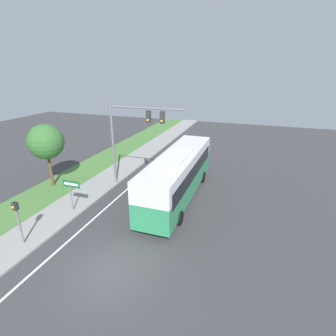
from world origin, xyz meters
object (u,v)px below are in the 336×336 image
object	(u,v)px
bus	(178,173)
signal_gantry	(132,130)
street_sign	(71,189)
pedestrian_signal	(17,216)

from	to	relation	value
bus	signal_gantry	size ratio (longest dim) A/B	1.67
bus	signal_gantry	distance (m)	5.03
bus	street_sign	size ratio (longest dim) A/B	4.72
signal_gantry	bus	bearing A→B (deg)	-10.14
signal_gantry	pedestrian_signal	distance (m)	10.04
signal_gantry	street_sign	bearing A→B (deg)	-112.51
bus	street_sign	world-z (taller)	bus
street_sign	bus	bearing A→B (deg)	35.57
street_sign	pedestrian_signal	bearing A→B (deg)	-95.44
signal_gantry	street_sign	world-z (taller)	signal_gantry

